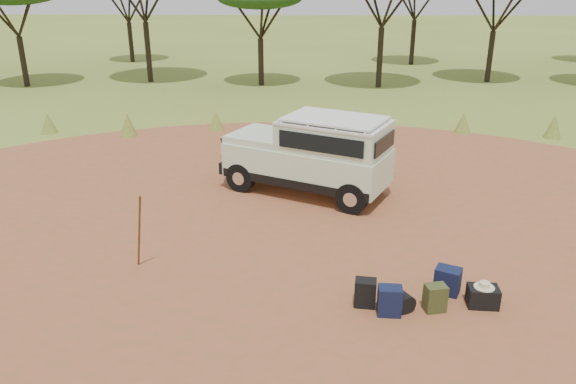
{
  "coord_description": "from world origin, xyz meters",
  "views": [
    {
      "loc": [
        0.26,
        -10.9,
        5.43
      ],
      "look_at": [
        -0.08,
        0.41,
        1.0
      ],
      "focal_mm": 35.0,
      "sensor_mm": 36.0,
      "label": 1
    }
  ],
  "objects_px": {
    "backpack_navy": "(390,301)",
    "duffel_navy": "(447,281)",
    "walking_staff": "(139,232)",
    "backpack_olive": "(435,298)",
    "backpack_black": "(365,293)",
    "safari_vehicle": "(312,156)",
    "hard_case": "(483,297)"
  },
  "relations": [
    {
      "from": "safari_vehicle",
      "to": "backpack_navy",
      "type": "xyz_separation_m",
      "value": [
        1.27,
        -5.62,
        -0.76
      ]
    },
    {
      "from": "walking_staff",
      "to": "duffel_navy",
      "type": "bearing_deg",
      "value": -47.8
    },
    {
      "from": "backpack_black",
      "to": "hard_case",
      "type": "height_order",
      "value": "backpack_black"
    },
    {
      "from": "safari_vehicle",
      "to": "walking_staff",
      "type": "bearing_deg",
      "value": -102.52
    },
    {
      "from": "backpack_olive",
      "to": "duffel_navy",
      "type": "xyz_separation_m",
      "value": [
        0.35,
        0.59,
        0.0
      ]
    },
    {
      "from": "backpack_olive",
      "to": "backpack_black",
      "type": "bearing_deg",
      "value": 161.79
    },
    {
      "from": "backpack_olive",
      "to": "walking_staff",
      "type": "bearing_deg",
      "value": 154.12
    },
    {
      "from": "backpack_olive",
      "to": "hard_case",
      "type": "height_order",
      "value": "backpack_olive"
    },
    {
      "from": "backpack_navy",
      "to": "backpack_black",
      "type": "bearing_deg",
      "value": 149.27
    },
    {
      "from": "hard_case",
      "to": "walking_staff",
      "type": "bearing_deg",
      "value": 173.37
    },
    {
      "from": "backpack_black",
      "to": "hard_case",
      "type": "bearing_deg",
      "value": 9.24
    },
    {
      "from": "backpack_black",
      "to": "walking_staff",
      "type": "bearing_deg",
      "value": 172.18
    },
    {
      "from": "duffel_navy",
      "to": "backpack_black",
      "type": "bearing_deg",
      "value": -137.06
    },
    {
      "from": "walking_staff",
      "to": "backpack_black",
      "type": "height_order",
      "value": "walking_staff"
    },
    {
      "from": "backpack_black",
      "to": "hard_case",
      "type": "relative_size",
      "value": 0.98
    },
    {
      "from": "safari_vehicle",
      "to": "backpack_navy",
      "type": "height_order",
      "value": "safari_vehicle"
    },
    {
      "from": "backpack_black",
      "to": "duffel_navy",
      "type": "xyz_separation_m",
      "value": [
        1.53,
        0.47,
        -0.01
      ]
    },
    {
      "from": "backpack_navy",
      "to": "duffel_navy",
      "type": "height_order",
      "value": "backpack_navy"
    },
    {
      "from": "duffel_navy",
      "to": "safari_vehicle",
      "type": "bearing_deg",
      "value": 142.01
    },
    {
      "from": "walking_staff",
      "to": "backpack_black",
      "type": "relative_size",
      "value": 3.28
    },
    {
      "from": "backpack_navy",
      "to": "duffel_navy",
      "type": "relative_size",
      "value": 1.06
    },
    {
      "from": "walking_staff",
      "to": "backpack_olive",
      "type": "relative_size",
      "value": 3.37
    },
    {
      "from": "backpack_black",
      "to": "backpack_olive",
      "type": "xyz_separation_m",
      "value": [
        1.18,
        -0.12,
        -0.01
      ]
    },
    {
      "from": "walking_staff",
      "to": "safari_vehicle",
      "type": "bearing_deg",
      "value": 10.56
    },
    {
      "from": "backpack_olive",
      "to": "hard_case",
      "type": "bearing_deg",
      "value": -1.03
    },
    {
      "from": "walking_staff",
      "to": "backpack_navy",
      "type": "xyz_separation_m",
      "value": [
        4.61,
        -1.43,
        -0.55
      ]
    },
    {
      "from": "walking_staff",
      "to": "duffel_navy",
      "type": "distance_m",
      "value": 5.83
    },
    {
      "from": "backpack_navy",
      "to": "walking_staff",
      "type": "bearing_deg",
      "value": 165.81
    },
    {
      "from": "safari_vehicle",
      "to": "walking_staff",
      "type": "xyz_separation_m",
      "value": [
        -3.35,
        -4.19,
        -0.21
      ]
    },
    {
      "from": "safari_vehicle",
      "to": "walking_staff",
      "type": "relative_size",
      "value": 2.77
    },
    {
      "from": "backpack_black",
      "to": "duffel_navy",
      "type": "distance_m",
      "value": 1.6
    },
    {
      "from": "duffel_navy",
      "to": "hard_case",
      "type": "relative_size",
      "value": 0.95
    }
  ]
}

